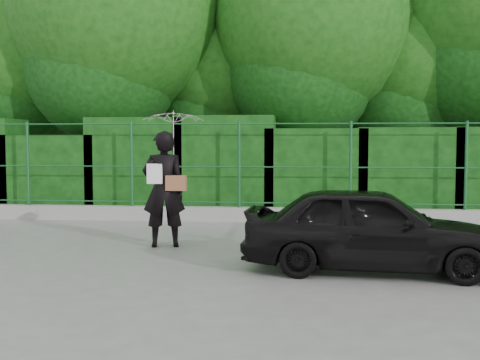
{
  "coord_description": "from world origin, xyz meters",
  "views": [
    {
      "loc": [
        1.64,
        -7.98,
        1.75
      ],
      "look_at": [
        0.73,
        1.3,
        1.1
      ],
      "focal_mm": 45.0,
      "sensor_mm": 36.0,
      "label": 1
    }
  ],
  "objects": [
    {
      "name": "ground",
      "position": [
        0.0,
        0.0,
        0.0
      ],
      "size": [
        80.0,
        80.0,
        0.0
      ],
      "primitive_type": "plane",
      "color": "gray"
    },
    {
      "name": "kerb",
      "position": [
        0.0,
        4.5,
        0.15
      ],
      "size": [
        14.0,
        0.25,
        0.3
      ],
      "primitive_type": "cube",
      "color": "#9E9E99",
      "rests_on": "ground"
    },
    {
      "name": "fence",
      "position": [
        0.22,
        4.5,
        1.2
      ],
      "size": [
        14.13,
        0.06,
        1.8
      ],
      "color": "#174F26",
      "rests_on": "kerb"
    },
    {
      "name": "hedge",
      "position": [
        -0.08,
        5.5,
        1.03
      ],
      "size": [
        14.2,
        1.2,
        2.25
      ],
      "color": "black",
      "rests_on": "ground"
    },
    {
      "name": "trees",
      "position": [
        1.14,
        7.74,
        4.62
      ],
      "size": [
        17.1,
        6.15,
        8.08
      ],
      "color": "black",
      "rests_on": "ground"
    },
    {
      "name": "woman",
      "position": [
        -0.43,
        1.49,
        1.42
      ],
      "size": [
        1.01,
        0.98,
        2.2
      ],
      "color": "black",
      "rests_on": "ground"
    },
    {
      "name": "car",
      "position": [
        2.59,
        -0.02,
        0.57
      ],
      "size": [
        3.45,
        1.63,
        1.14
      ],
      "primitive_type": "imported",
      "rotation": [
        0.0,
        0.0,
        1.48
      ],
      "color": "black",
      "rests_on": "ground"
    }
  ]
}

